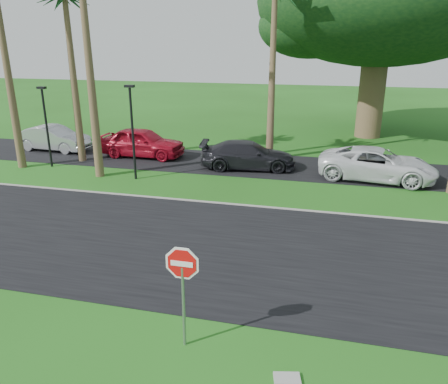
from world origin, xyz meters
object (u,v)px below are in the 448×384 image
car_dark (248,155)px  stop_sign_near (183,277)px  car_minivan (377,165)px  car_red (142,143)px  car_silver (54,138)px

car_dark → stop_sign_near: bearing=176.4°
stop_sign_near → car_minivan: 15.22m
car_dark → car_minivan: 6.65m
stop_sign_near → car_red: size_ratio=0.52×
stop_sign_near → car_silver: stop_sign_near is taller
car_dark → car_silver: bearing=76.0°
stop_sign_near → car_dark: stop_sign_near is taller
car_silver → car_dark: bearing=-91.4°
car_minivan → stop_sign_near: bearing=167.2°
car_red → car_minivan: bearing=-95.2°
car_dark → car_minivan: bearing=-102.6°
stop_sign_near → car_silver: (-14.03, 15.82, -1.00)m
stop_sign_near → car_dark: bearing=95.3°
car_dark → car_minivan: (6.63, -0.44, 0.05)m
stop_sign_near → car_red: 17.64m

